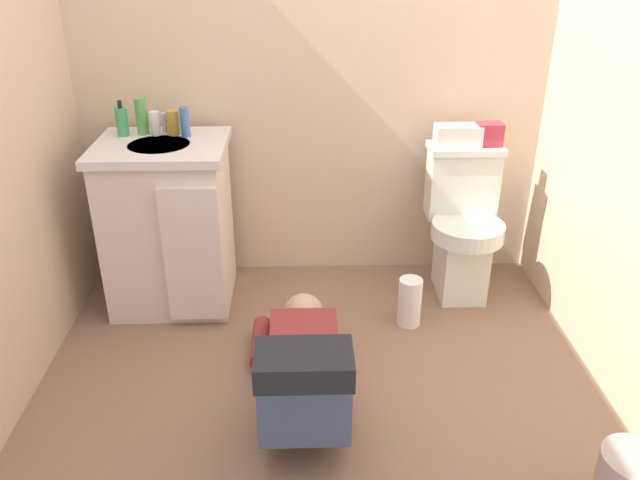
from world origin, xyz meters
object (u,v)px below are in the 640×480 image
(bottle_amber, at_px, (173,123))
(person_plumber, at_px, (303,369))
(bottle_green, at_px, (142,116))
(vanity_cabinet, at_px, (169,224))
(bottle_blue, at_px, (185,122))
(faucet, at_px, (164,124))
(bottle_white, at_px, (155,123))
(soap_dispenser, at_px, (122,121))
(toiletry_bag, at_px, (489,134))
(paper_towel_roll, at_px, (410,302))
(toilet, at_px, (463,225))
(tissue_box, at_px, (458,135))

(bottle_amber, bearing_deg, person_plumber, -58.27)
(bottle_green, bearing_deg, vanity_cabinet, -54.51)
(bottle_blue, bearing_deg, vanity_cabinet, -136.73)
(person_plumber, distance_m, bottle_blue, 1.28)
(bottle_blue, bearing_deg, faucet, 155.45)
(bottle_green, height_order, bottle_white, bottle_green)
(faucet, height_order, soap_dispenser, soap_dispenser)
(faucet, relative_size, toiletry_bag, 0.81)
(vanity_cabinet, bearing_deg, bottle_white, 108.13)
(bottle_white, bearing_deg, bottle_amber, 3.06)
(person_plumber, distance_m, bottle_amber, 1.33)
(bottle_blue, bearing_deg, paper_towel_roll, -19.23)
(toilet, relative_size, faucet, 7.50)
(faucet, height_order, bottle_amber, bottle_amber)
(toilet, xyz_separation_m, bottle_amber, (-1.40, 0.08, 0.51))
(tissue_box, bearing_deg, faucet, 179.97)
(bottle_white, bearing_deg, paper_towel_roll, -18.38)
(person_plumber, xyz_separation_m, tissue_box, (0.76, 0.97, 0.62))
(toiletry_bag, relative_size, bottle_amber, 1.08)
(soap_dispenser, height_order, bottle_white, soap_dispenser)
(toiletry_bag, bearing_deg, vanity_cabinet, -174.63)
(toilet, distance_m, tissue_box, 0.44)
(bottle_amber, bearing_deg, toilet, -3.20)
(vanity_cabinet, distance_m, paper_towel_roll, 1.21)
(vanity_cabinet, relative_size, toiletry_bag, 6.61)
(paper_towel_roll, bearing_deg, bottle_amber, 160.10)
(toilet, height_order, bottle_white, bottle_white)
(tissue_box, bearing_deg, bottle_green, 179.96)
(toilet, xyz_separation_m, vanity_cabinet, (-1.44, -0.05, 0.05))
(bottle_green, xyz_separation_m, bottle_white, (0.06, -0.02, -0.03))
(bottle_white, distance_m, bottle_blue, 0.15)
(vanity_cabinet, distance_m, bottle_blue, 0.49)
(soap_dispenser, relative_size, bottle_white, 1.48)
(person_plumber, height_order, bottle_amber, bottle_amber)
(toiletry_bag, distance_m, soap_dispenser, 1.74)
(faucet, bearing_deg, vanity_cabinet, -88.69)
(toiletry_bag, relative_size, bottle_white, 1.10)
(vanity_cabinet, distance_m, bottle_green, 0.52)
(faucet, xyz_separation_m, soap_dispenser, (-0.19, -0.02, 0.02))
(faucet, height_order, paper_towel_roll, faucet)
(person_plumber, distance_m, tissue_box, 1.38)
(vanity_cabinet, xyz_separation_m, bottle_blue, (0.10, 0.10, 0.47))
(faucet, distance_m, tissue_box, 1.40)
(toiletry_bag, bearing_deg, bottle_blue, -178.10)
(toilet, bearing_deg, bottle_blue, 178.18)
(tissue_box, distance_m, bottle_green, 1.50)
(paper_towel_roll, bearing_deg, toiletry_bag, 45.35)
(toilet, height_order, faucet, faucet)
(toilet, xyz_separation_m, faucet, (-1.44, 0.09, 0.50))
(soap_dispenser, height_order, bottle_green, bottle_green)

